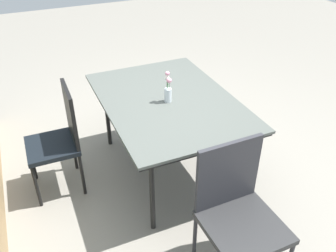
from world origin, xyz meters
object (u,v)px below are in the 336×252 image
(chair_end_left, at_px, (237,208))
(flower_vase, at_px, (168,90))
(chair_far_side, at_px, (60,136))
(dining_table, at_px, (168,104))

(chair_end_left, xyz_separation_m, flower_vase, (1.09, 0.01, 0.34))
(chair_far_side, relative_size, flower_vase, 3.48)
(chair_end_left, bearing_deg, chair_far_side, -55.98)
(dining_table, distance_m, chair_end_left, 1.13)
(chair_far_side, height_order, flower_vase, flower_vase)
(dining_table, bearing_deg, chair_far_side, 79.55)
(dining_table, height_order, chair_end_left, chair_end_left)
(chair_far_side, bearing_deg, chair_end_left, -144.30)
(dining_table, height_order, chair_far_side, chair_far_side)
(flower_vase, bearing_deg, chair_end_left, -179.36)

